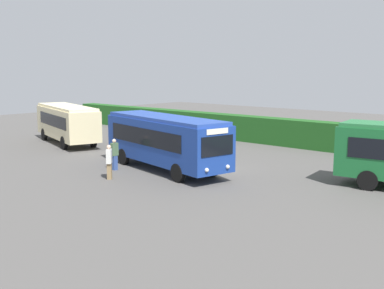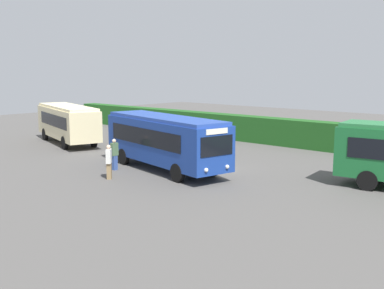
{
  "view_description": "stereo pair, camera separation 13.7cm",
  "coord_description": "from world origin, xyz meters",
  "views": [
    {
      "loc": [
        17.47,
        -21.11,
        5.86
      ],
      "look_at": [
        -1.85,
        0.45,
        1.27
      ],
      "focal_mm": 44.39,
      "sensor_mm": 36.0,
      "label": 1
    },
    {
      "loc": [
        17.57,
        -21.02,
        5.86
      ],
      "look_at": [
        -1.85,
        0.45,
        1.27
      ],
      "focal_mm": 44.39,
      "sensor_mm": 36.0,
      "label": 2
    }
  ],
  "objects": [
    {
      "name": "person_left",
      "position": [
        -13.78,
        2.03,
        0.94
      ],
      "size": [
        0.51,
        0.52,
        1.78
      ],
      "rotation": [
        0.0,
        0.0,
        5.54
      ],
      "color": "olive",
      "rests_on": "ground_plane"
    },
    {
      "name": "hedge_row",
      "position": [
        0.0,
        10.95,
        1.04
      ],
      "size": [
        54.13,
        1.45,
        2.08
      ],
      "primitive_type": "cube",
      "color": "#1F541D",
      "rests_on": "ground_plane"
    },
    {
      "name": "ground_plane",
      "position": [
        0.0,
        0.0,
        0.0
      ],
      "size": [
        84.25,
        84.25,
        0.0
      ],
      "primitive_type": "plane",
      "color": "#514F4C"
    },
    {
      "name": "bus_blue",
      "position": [
        -1.97,
        -1.78,
        1.83
      ],
      "size": [
        9.81,
        4.31,
        3.18
      ],
      "rotation": [
        0.0,
        0.0,
        -0.2
      ],
      "color": "navy",
      "rests_on": "ground_plane"
    },
    {
      "name": "person_center",
      "position": [
        -4.22,
        -3.74,
        0.98
      ],
      "size": [
        0.26,
        0.43,
        1.85
      ],
      "rotation": [
        0.0,
        0.0,
        3.14
      ],
      "color": "#334C8C",
      "rests_on": "ground_plane"
    },
    {
      "name": "person_right",
      "position": [
        -2.55,
        -5.45,
        0.99
      ],
      "size": [
        0.51,
        0.53,
        1.88
      ],
      "rotation": [
        0.0,
        0.0,
        3.88
      ],
      "color": "olive",
      "rests_on": "ground_plane"
    },
    {
      "name": "bus_cream",
      "position": [
        -14.96,
        0.17,
        1.76
      ],
      "size": [
        9.22,
        4.84,
        3.03
      ],
      "rotation": [
        0.0,
        0.0,
        2.86
      ],
      "color": "beige",
      "rests_on": "ground_plane"
    }
  ]
}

